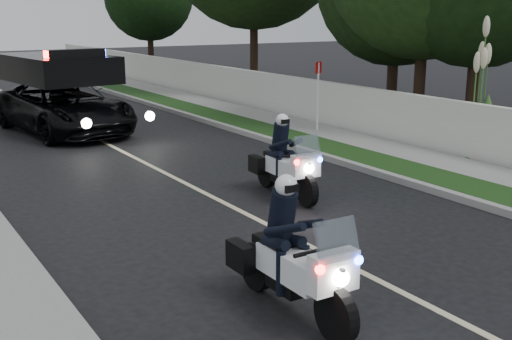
# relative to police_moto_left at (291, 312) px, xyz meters

# --- Properties ---
(ground) EXTENTS (120.00, 120.00, 0.00)m
(ground) POSITION_rel_police_moto_left_xyz_m (1.62, 0.33, 0.00)
(ground) COLOR black
(ground) RESTS_ON ground
(curb_right) EXTENTS (0.20, 60.00, 0.15)m
(curb_right) POSITION_rel_police_moto_left_xyz_m (5.72, 10.33, 0.07)
(curb_right) COLOR gray
(curb_right) RESTS_ON ground
(grass_verge) EXTENTS (1.20, 60.00, 0.16)m
(grass_verge) POSITION_rel_police_moto_left_xyz_m (6.42, 10.33, 0.08)
(grass_verge) COLOR #193814
(grass_verge) RESTS_ON ground
(sidewalk_right) EXTENTS (1.40, 60.00, 0.16)m
(sidewalk_right) POSITION_rel_police_moto_left_xyz_m (7.72, 10.33, 0.08)
(sidewalk_right) COLOR gray
(sidewalk_right) RESTS_ON ground
(property_wall) EXTENTS (0.22, 60.00, 1.50)m
(property_wall) POSITION_rel_police_moto_left_xyz_m (8.72, 10.33, 0.75)
(property_wall) COLOR beige
(property_wall) RESTS_ON ground
(lane_marking) EXTENTS (0.12, 50.00, 0.01)m
(lane_marking) POSITION_rel_police_moto_left_xyz_m (1.62, 10.33, 0.00)
(lane_marking) COLOR #BFB78C
(lane_marking) RESTS_ON ground
(police_moto_left) EXTENTS (0.74, 2.10, 1.79)m
(police_moto_left) POSITION_rel_police_moto_left_xyz_m (0.00, 0.00, 0.00)
(police_moto_left) COLOR white
(police_moto_left) RESTS_ON ground
(police_moto_right) EXTENTS (0.85, 2.06, 1.71)m
(police_moto_right) POSITION_rel_police_moto_left_xyz_m (2.95, 4.46, 0.00)
(police_moto_right) COLOR white
(police_moto_right) RESTS_ON ground
(police_suv) EXTENTS (3.43, 6.13, 2.84)m
(police_suv) POSITION_rel_police_moto_left_xyz_m (1.12, 14.07, 0.00)
(police_suv) COLOR black
(police_suv) RESTS_ON ground
(sign_post) EXTENTS (0.48, 0.48, 2.32)m
(sign_post) POSITION_rel_police_moto_left_xyz_m (7.62, 9.56, 0.00)
(sign_post) COLOR #B20C0F
(sign_post) RESTS_ON ground
(pampas_far) EXTENTS (1.43, 1.43, 3.79)m
(pampas_far) POSITION_rel_police_moto_left_xyz_m (9.22, 4.56, 0.00)
(pampas_far) COLOR beige
(pampas_far) RESTS_ON ground
(tree_right_a) EXTENTS (7.32, 7.32, 9.50)m
(tree_right_a) POSITION_rel_police_moto_left_xyz_m (11.68, 7.14, 0.00)
(tree_right_a) COLOR black
(tree_right_a) RESTS_ON ground
(tree_right_b) EXTENTS (8.01, 8.01, 10.29)m
(tree_right_b) POSITION_rel_police_moto_left_xyz_m (10.94, 8.62, 0.00)
(tree_right_b) COLOR #214015
(tree_right_b) RESTS_ON ground
(tree_right_c) EXTENTS (7.04, 7.04, 8.83)m
(tree_right_c) POSITION_rel_police_moto_left_xyz_m (11.33, 10.27, 0.00)
(tree_right_c) COLOR black
(tree_right_c) RESTS_ON ground
(tree_right_d) EXTENTS (9.13, 9.13, 13.43)m
(tree_right_d) POSITION_rel_police_moto_left_xyz_m (11.22, 19.15, 0.00)
(tree_right_d) COLOR #203D14
(tree_right_d) RESTS_ON ground
(tree_right_e) EXTENTS (6.82, 6.82, 8.98)m
(tree_right_e) POSITION_rel_police_moto_left_xyz_m (11.43, 31.63, 0.00)
(tree_right_e) COLOR black
(tree_right_e) RESTS_ON ground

